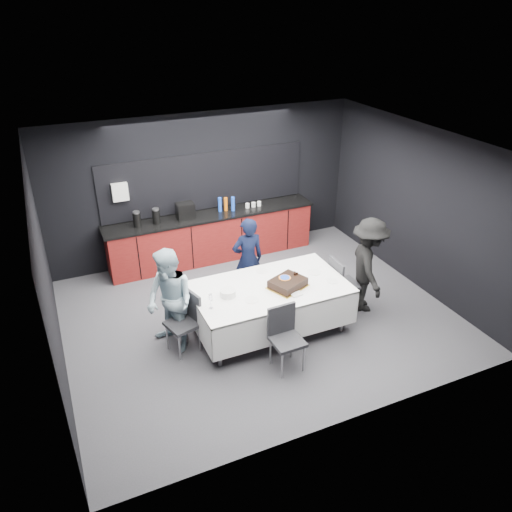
# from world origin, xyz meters

# --- Properties ---
(ground) EXTENTS (6.00, 6.00, 0.00)m
(ground) POSITION_xyz_m (0.00, 0.00, 0.00)
(ground) COLOR #47464C
(ground) RESTS_ON ground
(room_shell) EXTENTS (6.04, 5.04, 2.82)m
(room_shell) POSITION_xyz_m (0.00, 0.00, 1.86)
(room_shell) COLOR white
(room_shell) RESTS_ON ground
(kitchenette) EXTENTS (4.10, 0.64, 2.05)m
(kitchenette) POSITION_xyz_m (-0.02, 2.22, 0.54)
(kitchenette) COLOR maroon
(kitchenette) RESTS_ON ground
(party_table) EXTENTS (2.32, 1.32, 0.78)m
(party_table) POSITION_xyz_m (0.00, -0.40, 0.64)
(party_table) COLOR #99999E
(party_table) RESTS_ON ground
(cake_assembly) EXTENTS (0.65, 0.60, 0.17)m
(cake_assembly) POSITION_xyz_m (0.24, -0.53, 0.85)
(cake_assembly) COLOR gold
(cake_assembly) RESTS_ON party_table
(plate_stack) EXTENTS (0.23, 0.23, 0.10)m
(plate_stack) POSITION_xyz_m (-0.67, -0.39, 0.83)
(plate_stack) COLOR white
(plate_stack) RESTS_ON party_table
(loose_plate_near) EXTENTS (0.20, 0.20, 0.01)m
(loose_plate_near) POSITION_xyz_m (-0.40, -0.64, 0.78)
(loose_plate_near) COLOR white
(loose_plate_near) RESTS_ON party_table
(loose_plate_right_a) EXTENTS (0.22, 0.22, 0.01)m
(loose_plate_right_a) POSITION_xyz_m (0.81, -0.30, 0.78)
(loose_plate_right_a) COLOR white
(loose_plate_right_a) RESTS_ON party_table
(loose_plate_right_b) EXTENTS (0.18, 0.18, 0.01)m
(loose_plate_right_b) POSITION_xyz_m (0.93, -0.66, 0.78)
(loose_plate_right_b) COLOR white
(loose_plate_right_b) RESTS_ON party_table
(loose_plate_far) EXTENTS (0.18, 0.18, 0.01)m
(loose_plate_far) POSITION_xyz_m (0.09, 0.06, 0.78)
(loose_plate_far) COLOR white
(loose_plate_far) RESTS_ON party_table
(fork_pile) EXTENTS (0.18, 0.12, 0.03)m
(fork_pile) POSITION_xyz_m (0.25, -0.78, 0.79)
(fork_pile) COLOR white
(fork_pile) RESTS_ON party_table
(champagne_flute) EXTENTS (0.06, 0.06, 0.22)m
(champagne_flute) POSITION_xyz_m (-1.00, -0.60, 0.94)
(champagne_flute) COLOR white
(champagne_flute) RESTS_ON party_table
(chair_left) EXTENTS (0.52, 0.52, 0.92)m
(chair_left) POSITION_xyz_m (-1.29, -0.33, 0.53)
(chair_left) COLOR #29292D
(chair_left) RESTS_ON ground
(chair_right) EXTENTS (0.43, 0.43, 0.92)m
(chair_right) POSITION_xyz_m (1.31, -0.36, 0.53)
(chair_right) COLOR #29292D
(chair_right) RESTS_ON ground
(chair_near) EXTENTS (0.43, 0.43, 0.92)m
(chair_near) POSITION_xyz_m (-0.16, -1.24, 0.53)
(chair_near) COLOR #29292D
(chair_near) RESTS_ON ground
(person_center) EXTENTS (0.56, 0.38, 1.49)m
(person_center) POSITION_xyz_m (0.06, 0.57, 0.74)
(person_center) COLOR black
(person_center) RESTS_ON ground
(person_left) EXTENTS (0.86, 0.95, 1.59)m
(person_left) POSITION_xyz_m (-1.48, -0.22, 0.79)
(person_left) COLOR #A1BDCA
(person_left) RESTS_ON ground
(person_right) EXTENTS (0.90, 1.17, 1.60)m
(person_right) POSITION_xyz_m (1.71, -0.49, 0.80)
(person_right) COLOR black
(person_right) RESTS_ON ground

